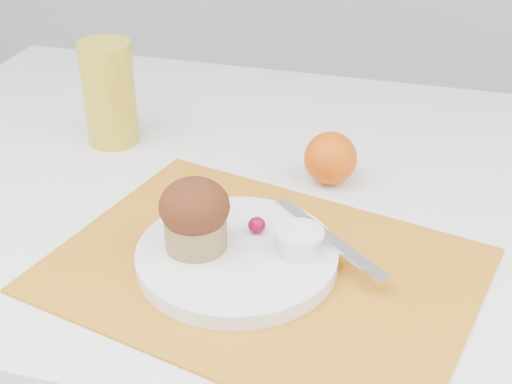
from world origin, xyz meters
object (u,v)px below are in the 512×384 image
(plate, at_px, (237,256))
(muffin, at_px, (195,215))
(orange, at_px, (330,158))
(table, at_px, (271,383))
(juice_glass, at_px, (109,93))

(plate, bearing_deg, muffin, -174.10)
(orange, xyz_separation_m, muffin, (-0.11, -0.22, 0.03))
(table, relative_size, plate, 5.33)
(table, distance_m, muffin, 0.48)
(plate, bearing_deg, juice_glass, 137.02)
(muffin, bearing_deg, plate, 5.90)
(table, height_order, orange, orange)
(table, height_order, plate, plate)
(plate, relative_size, juice_glass, 1.48)
(table, bearing_deg, orange, 20.09)
(table, bearing_deg, muffin, -102.23)
(juice_glass, height_order, muffin, juice_glass)
(juice_glass, bearing_deg, plate, -42.98)
(orange, distance_m, juice_glass, 0.34)
(orange, bearing_deg, plate, -107.15)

